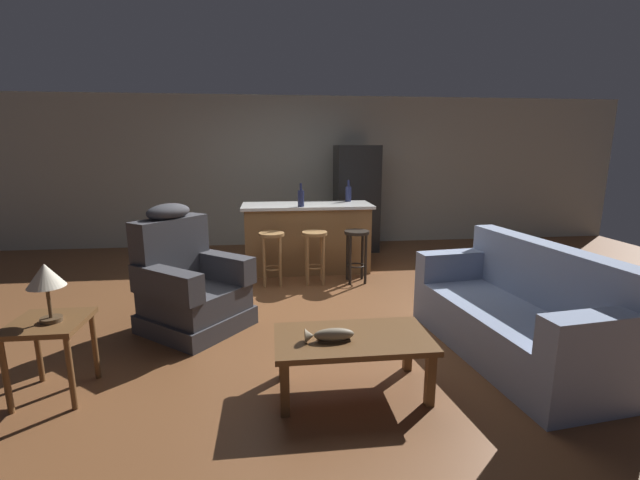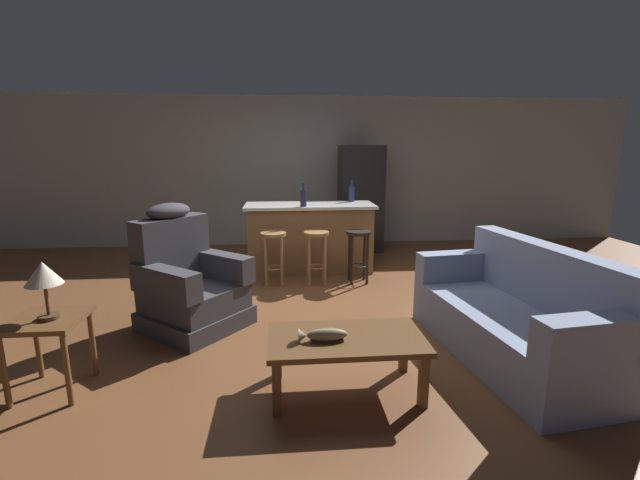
{
  "view_description": "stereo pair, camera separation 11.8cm",
  "coord_description": "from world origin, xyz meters",
  "px_view_note": "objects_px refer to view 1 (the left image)",
  "views": [
    {
      "loc": [
        -0.5,
        -4.56,
        1.72
      ],
      "look_at": [
        0.02,
        -0.1,
        0.75
      ],
      "focal_mm": 24.0,
      "sensor_mm": 36.0,
      "label": 1
    },
    {
      "loc": [
        -0.38,
        -4.57,
        1.72
      ],
      "look_at": [
        0.02,
        -0.1,
        0.75
      ],
      "focal_mm": 24.0,
      "sensor_mm": 36.0,
      "label": 2
    }
  ],
  "objects_px": {
    "bar_stool_left": "(272,249)",
    "bar_stool_right": "(357,247)",
    "bar_stool_middle": "(315,248)",
    "refrigerator": "(356,198)",
    "table_lamp": "(46,278)",
    "kitchen_island": "(307,237)",
    "bottle_tall_green": "(348,193)",
    "couch": "(518,316)",
    "recliner_near_lamp": "(189,285)",
    "fish_figurine": "(329,335)",
    "coffee_table": "(352,344)",
    "end_table": "(50,334)",
    "bottle_short_amber": "(301,198)"
  },
  "relations": [
    {
      "from": "table_lamp",
      "to": "refrigerator",
      "type": "xyz_separation_m",
      "value": [
        2.95,
        4.18,
        0.01
      ]
    },
    {
      "from": "kitchen_island",
      "to": "bottle_tall_green",
      "type": "distance_m",
      "value": 0.9
    },
    {
      "from": "recliner_near_lamp",
      "to": "bottle_tall_green",
      "type": "relative_size",
      "value": 3.87
    },
    {
      "from": "bar_stool_middle",
      "to": "recliner_near_lamp",
      "type": "bearing_deg",
      "value": -137.87
    },
    {
      "from": "couch",
      "to": "recliner_near_lamp",
      "type": "distance_m",
      "value": 2.99
    },
    {
      "from": "bottle_short_amber",
      "to": "bar_stool_right",
      "type": "bearing_deg",
      "value": -29.66
    },
    {
      "from": "coffee_table",
      "to": "bar_stool_left",
      "type": "xyz_separation_m",
      "value": [
        -0.55,
        2.52,
        0.11
      ]
    },
    {
      "from": "fish_figurine",
      "to": "kitchen_island",
      "type": "relative_size",
      "value": 0.19
    },
    {
      "from": "bar_stool_right",
      "to": "fish_figurine",
      "type": "bearing_deg",
      "value": -105.4
    },
    {
      "from": "table_lamp",
      "to": "kitchen_island",
      "type": "xyz_separation_m",
      "value": [
        2.01,
        2.98,
        -0.39
      ]
    },
    {
      "from": "recliner_near_lamp",
      "to": "end_table",
      "type": "bearing_deg",
      "value": -84.35
    },
    {
      "from": "recliner_near_lamp",
      "to": "refrigerator",
      "type": "relative_size",
      "value": 0.68
    },
    {
      "from": "couch",
      "to": "bar_stool_middle",
      "type": "height_order",
      "value": "couch"
    },
    {
      "from": "couch",
      "to": "bar_stool_right",
      "type": "bearing_deg",
      "value": -72.52
    },
    {
      "from": "coffee_table",
      "to": "refrigerator",
      "type": "distance_m",
      "value": 4.47
    },
    {
      "from": "couch",
      "to": "bar_stool_right",
      "type": "xyz_separation_m",
      "value": [
        -0.95,
        2.12,
        0.13
      ]
    },
    {
      "from": "bar_stool_middle",
      "to": "bottle_tall_green",
      "type": "relative_size",
      "value": 2.19
    },
    {
      "from": "recliner_near_lamp",
      "to": "bottle_short_amber",
      "type": "height_order",
      "value": "bottle_short_amber"
    },
    {
      "from": "bar_stool_right",
      "to": "bottle_tall_green",
      "type": "xyz_separation_m",
      "value": [
        0.04,
        0.88,
        0.6
      ]
    },
    {
      "from": "bar_stool_left",
      "to": "bar_stool_right",
      "type": "xyz_separation_m",
      "value": [
        1.09,
        0.0,
        0.0
      ]
    },
    {
      "from": "couch",
      "to": "refrigerator",
      "type": "distance_m",
      "value": 4.03
    },
    {
      "from": "table_lamp",
      "to": "fish_figurine",
      "type": "bearing_deg",
      "value": -6.8
    },
    {
      "from": "couch",
      "to": "kitchen_island",
      "type": "xyz_separation_m",
      "value": [
        -1.54,
        2.75,
        0.14
      ]
    },
    {
      "from": "coffee_table",
      "to": "table_lamp",
      "type": "xyz_separation_m",
      "value": [
        -2.06,
        0.17,
        0.5
      ]
    },
    {
      "from": "recliner_near_lamp",
      "to": "bottle_tall_green",
      "type": "height_order",
      "value": "bottle_tall_green"
    },
    {
      "from": "coffee_table",
      "to": "bottle_tall_green",
      "type": "relative_size",
      "value": 3.54
    },
    {
      "from": "fish_figurine",
      "to": "bar_stool_right",
      "type": "bearing_deg",
      "value": 74.6
    },
    {
      "from": "fish_figurine",
      "to": "couch",
      "type": "height_order",
      "value": "couch"
    },
    {
      "from": "bar_stool_middle",
      "to": "refrigerator",
      "type": "height_order",
      "value": "refrigerator"
    },
    {
      "from": "bar_stool_left",
      "to": "bottle_short_amber",
      "type": "height_order",
      "value": "bottle_short_amber"
    },
    {
      "from": "table_lamp",
      "to": "bar_stool_right",
      "type": "xyz_separation_m",
      "value": [
        2.59,
        2.35,
        -0.4
      ]
    },
    {
      "from": "couch",
      "to": "table_lamp",
      "type": "height_order",
      "value": "table_lamp"
    },
    {
      "from": "end_table",
      "to": "bottle_tall_green",
      "type": "distance_m",
      "value": 4.22
    },
    {
      "from": "bottle_short_amber",
      "to": "end_table",
      "type": "bearing_deg",
      "value": -125.52
    },
    {
      "from": "table_lamp",
      "to": "coffee_table",
      "type": "bearing_deg",
      "value": -4.75
    },
    {
      "from": "table_lamp",
      "to": "bottle_tall_green",
      "type": "distance_m",
      "value": 4.17
    },
    {
      "from": "couch",
      "to": "refrigerator",
      "type": "bearing_deg",
      "value": -88.04
    },
    {
      "from": "end_table",
      "to": "bar_stool_left",
      "type": "distance_m",
      "value": 2.8
    },
    {
      "from": "bar_stool_middle",
      "to": "table_lamp",
      "type": "bearing_deg",
      "value": -131.1
    },
    {
      "from": "couch",
      "to": "end_table",
      "type": "xyz_separation_m",
      "value": [
        -3.58,
        -0.21,
        0.12
      ]
    },
    {
      "from": "couch",
      "to": "bottle_short_amber",
      "type": "relative_size",
      "value": 6.4
    },
    {
      "from": "bar_stool_middle",
      "to": "bar_stool_right",
      "type": "xyz_separation_m",
      "value": [
        0.54,
        0.0,
        0.0
      ]
    },
    {
      "from": "end_table",
      "to": "bar_stool_right",
      "type": "bearing_deg",
      "value": 41.58
    },
    {
      "from": "kitchen_island",
      "to": "bar_stool_middle",
      "type": "distance_m",
      "value": 0.63
    },
    {
      "from": "bar_stool_right",
      "to": "bottle_short_amber",
      "type": "bearing_deg",
      "value": 150.34
    },
    {
      "from": "end_table",
      "to": "bar_stool_right",
      "type": "distance_m",
      "value": 3.51
    },
    {
      "from": "coffee_table",
      "to": "end_table",
      "type": "bearing_deg",
      "value": 174.82
    },
    {
      "from": "bar_stool_left",
      "to": "bottle_tall_green",
      "type": "relative_size",
      "value": 2.19
    },
    {
      "from": "kitchen_island",
      "to": "bar_stool_right",
      "type": "height_order",
      "value": "kitchen_island"
    },
    {
      "from": "recliner_near_lamp",
      "to": "kitchen_island",
      "type": "height_order",
      "value": "recliner_near_lamp"
    }
  ]
}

